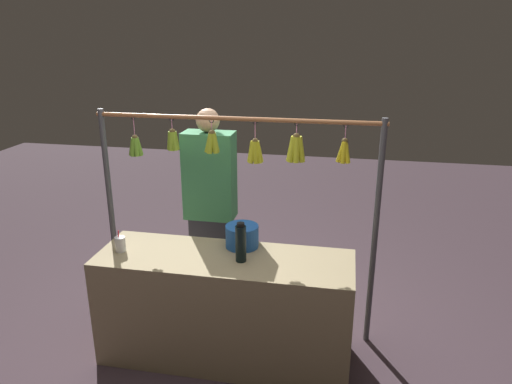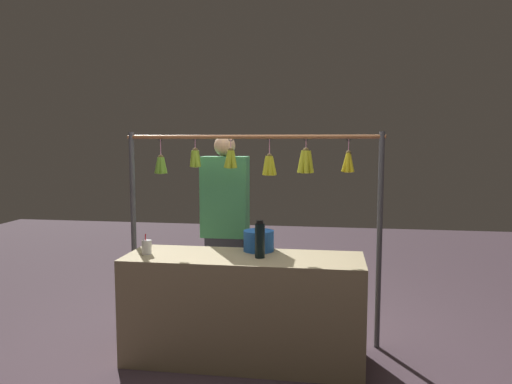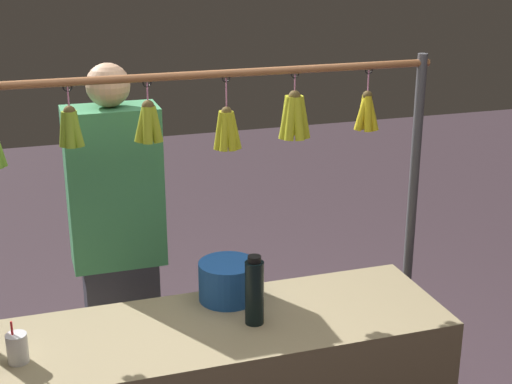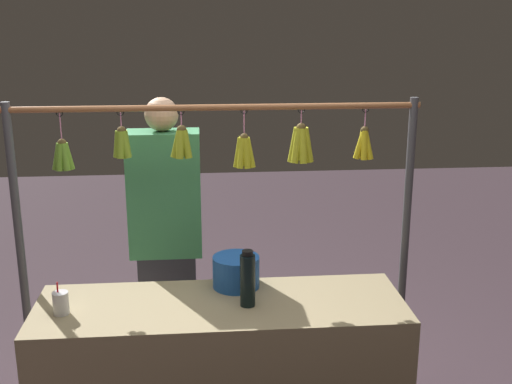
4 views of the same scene
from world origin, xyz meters
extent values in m
plane|color=#44333B|center=(0.00, 0.00, 0.00)|extent=(12.00, 12.00, 0.00)
cube|color=tan|center=(0.00, 0.00, 0.40)|extent=(1.79, 0.58, 0.81)
cylinder|color=#4C4C51|center=(-1.03, -0.39, 0.87)|extent=(0.04, 0.04, 1.75)
cylinder|color=#4C4C51|center=(1.03, -0.39, 0.87)|extent=(0.04, 0.04, 1.75)
cylinder|color=#9E6038|center=(0.00, -0.39, 1.71)|extent=(2.12, 0.03, 0.03)
torus|color=black|center=(-0.78, -0.39, 1.69)|extent=(0.04, 0.01, 0.04)
cylinder|color=pink|center=(-0.78, -0.39, 1.63)|extent=(0.01, 0.01, 0.11)
sphere|color=brown|center=(-0.78, -0.39, 1.58)|extent=(0.04, 0.04, 0.04)
cylinder|color=yellow|center=(-0.76, -0.39, 1.50)|extent=(0.07, 0.04, 0.16)
cylinder|color=yellow|center=(-0.77, -0.37, 1.50)|extent=(0.04, 0.06, 0.16)
cylinder|color=yellow|center=(-0.79, -0.37, 1.50)|extent=(0.06, 0.06, 0.16)
cylinder|color=yellow|center=(-0.79, -0.40, 1.50)|extent=(0.06, 0.06, 0.16)
cylinder|color=yellow|center=(-0.77, -0.41, 1.50)|extent=(0.04, 0.06, 0.16)
torus|color=black|center=(-0.44, -0.39, 1.69)|extent=(0.04, 0.01, 0.04)
cylinder|color=pink|center=(-0.44, -0.39, 1.64)|extent=(0.01, 0.01, 0.09)
sphere|color=brown|center=(-0.44, -0.39, 1.59)|extent=(0.05, 0.05, 0.05)
cylinder|color=gold|center=(-0.41, -0.38, 1.50)|extent=(0.07, 0.04, 0.18)
cylinder|color=gold|center=(-0.42, -0.36, 1.50)|extent=(0.07, 0.06, 0.19)
cylinder|color=gold|center=(-0.44, -0.35, 1.50)|extent=(0.05, 0.08, 0.18)
cylinder|color=gold|center=(-0.47, -0.38, 1.50)|extent=(0.07, 0.05, 0.19)
cylinder|color=gold|center=(-0.47, -0.40, 1.50)|extent=(0.07, 0.05, 0.19)
cylinder|color=gold|center=(-0.44, -0.42, 1.50)|extent=(0.04, 0.08, 0.18)
cylinder|color=gold|center=(-0.42, -0.41, 1.50)|extent=(0.06, 0.06, 0.19)
torus|color=black|center=(-0.15, -0.39, 1.69)|extent=(0.04, 0.01, 0.04)
cylinder|color=pink|center=(-0.15, -0.39, 1.62)|extent=(0.01, 0.01, 0.14)
sphere|color=brown|center=(-0.15, -0.39, 1.55)|extent=(0.04, 0.04, 0.04)
cylinder|color=gold|center=(-0.12, -0.38, 1.47)|extent=(0.06, 0.04, 0.16)
cylinder|color=gold|center=(-0.13, -0.36, 1.47)|extent=(0.05, 0.06, 0.16)
cylinder|color=gold|center=(-0.15, -0.36, 1.47)|extent=(0.04, 0.06, 0.16)
cylinder|color=gold|center=(-0.17, -0.37, 1.47)|extent=(0.06, 0.05, 0.16)
cylinder|color=gold|center=(-0.17, -0.40, 1.47)|extent=(0.06, 0.05, 0.16)
cylinder|color=gold|center=(-0.15, -0.42, 1.47)|extent=(0.04, 0.06, 0.16)
cylinder|color=gold|center=(-0.13, -0.41, 1.47)|extent=(0.05, 0.05, 0.16)
torus|color=black|center=(0.17, -0.39, 1.69)|extent=(0.04, 0.01, 0.04)
cylinder|color=pink|center=(0.17, -0.39, 1.64)|extent=(0.01, 0.01, 0.09)
sphere|color=brown|center=(0.17, -0.39, 1.59)|extent=(0.05, 0.05, 0.05)
cylinder|color=#A2B326|center=(0.20, -0.39, 1.52)|extent=(0.07, 0.04, 0.15)
cylinder|color=#A2B326|center=(0.18, -0.37, 1.52)|extent=(0.05, 0.06, 0.15)
cylinder|color=#A2B326|center=(0.15, -0.38, 1.52)|extent=(0.06, 0.05, 0.15)
cylinder|color=#A2B326|center=(0.16, -0.40, 1.52)|extent=(0.06, 0.06, 0.15)
cylinder|color=#A2B326|center=(0.18, -0.41, 1.52)|extent=(0.05, 0.06, 0.15)
torus|color=black|center=(0.47, -0.39, 1.69)|extent=(0.04, 0.01, 0.04)
cylinder|color=pink|center=(0.47, -0.39, 1.64)|extent=(0.01, 0.01, 0.09)
sphere|color=brown|center=(0.47, -0.39, 1.59)|extent=(0.05, 0.05, 0.05)
cylinder|color=#87AA29|center=(0.50, -0.39, 1.52)|extent=(0.05, 0.04, 0.14)
cylinder|color=#87AA29|center=(0.48, -0.37, 1.52)|extent=(0.04, 0.06, 0.14)
cylinder|color=#87AA29|center=(0.46, -0.37, 1.52)|extent=(0.06, 0.06, 0.15)
cylinder|color=#87AA29|center=(0.46, -0.40, 1.52)|extent=(0.05, 0.05, 0.14)
cylinder|color=#87AA29|center=(0.48, -0.41, 1.52)|extent=(0.05, 0.07, 0.14)
torus|color=black|center=(0.77, -0.39, 1.69)|extent=(0.04, 0.01, 0.04)
cylinder|color=pink|center=(0.77, -0.39, 1.61)|extent=(0.01, 0.01, 0.15)
sphere|color=brown|center=(0.77, -0.39, 1.54)|extent=(0.04, 0.04, 0.04)
cylinder|color=#6BA12C|center=(0.80, -0.38, 1.47)|extent=(0.06, 0.04, 0.14)
cylinder|color=#6BA12C|center=(0.79, -0.36, 1.47)|extent=(0.05, 0.05, 0.14)
cylinder|color=#6BA12C|center=(0.76, -0.37, 1.47)|extent=(0.05, 0.06, 0.14)
cylinder|color=#6BA12C|center=(0.75, -0.38, 1.47)|extent=(0.06, 0.04, 0.14)
cylinder|color=#6BA12C|center=(0.76, -0.41, 1.47)|extent=(0.05, 0.06, 0.15)
cylinder|color=#6BA12C|center=(0.78, -0.41, 1.47)|extent=(0.05, 0.07, 0.14)
cylinder|color=black|center=(-0.13, 0.03, 0.94)|extent=(0.07, 0.07, 0.25)
cylinder|color=black|center=(-0.13, 0.03, 1.08)|extent=(0.05, 0.05, 0.02)
cylinder|color=blue|center=(-0.09, -0.19, 0.89)|extent=(0.24, 0.24, 0.16)
cylinder|color=silver|center=(0.74, 0.05, 0.86)|extent=(0.07, 0.07, 0.11)
cylinder|color=red|center=(0.75, 0.05, 0.89)|extent=(0.01, 0.03, 0.16)
cube|color=#2D2D38|center=(0.29, -0.68, 0.41)|extent=(0.33, 0.22, 0.82)
cube|color=#3F8C59|center=(0.29, -0.68, 1.18)|extent=(0.41, 0.22, 0.72)
sphere|color=tan|center=(0.29, -0.68, 1.63)|extent=(0.19, 0.19, 0.19)
camera|label=1|loc=(-0.79, 2.89, 2.31)|focal=33.49mm
camera|label=2|loc=(-0.64, 3.53, 1.66)|focal=34.14mm
camera|label=3|loc=(0.65, 2.47, 2.22)|focal=52.20mm
camera|label=4|loc=(0.08, 2.82, 2.15)|focal=44.57mm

